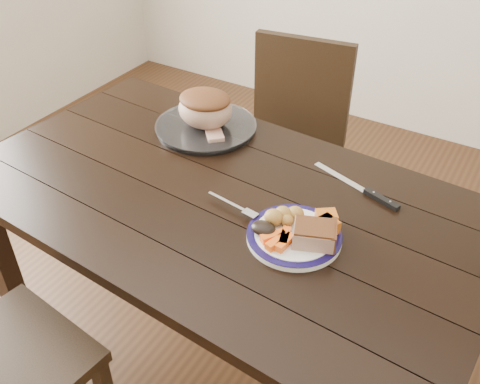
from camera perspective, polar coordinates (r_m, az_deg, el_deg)
The scene contains 15 objects.
ground at distance 2.15m, azimuth -1.61°, elevation -16.32°, with size 4.00×4.00×0.00m, color #472B16.
dining_table at distance 1.67m, azimuth -2.00°, elevation -2.71°, with size 1.65×1.00×0.75m.
chair_far at distance 2.32m, azimuth 5.46°, elevation 5.73°, with size 0.48×0.49×0.93m.
dinner_plate at distance 1.46m, azimuth 5.79°, elevation -4.74°, with size 0.26×0.26×0.02m, color white.
plate_rim at distance 1.45m, azimuth 5.81°, elevation -4.49°, with size 0.26×0.26×0.02m, color #110B39.
serving_platter at distance 1.93m, azimuth -3.65°, elevation 6.88°, with size 0.35×0.35×0.02m, color white.
pork_slice at distance 1.41m, azimuth 7.88°, elevation -4.53°, with size 0.11×0.08×0.05m, color tan.
roasted_potatoes at distance 1.47m, azimuth 4.68°, elevation -2.54°, with size 0.09×0.09×0.05m.
carrot_batons at distance 1.41m, azimuth 4.26°, elevation -5.08°, with size 0.08×0.10×0.02m.
pumpkin_wedges at distance 1.46m, azimuth 9.25°, elevation -3.17°, with size 0.09×0.09×0.04m.
dark_mushroom at distance 1.43m, azimuth 2.52°, elevation -3.89°, with size 0.07×0.05×0.03m, color black.
fork at distance 1.53m, azimuth -0.45°, elevation -1.56°, with size 0.18×0.04×0.00m.
roast_joint at distance 1.89m, azimuth -3.73°, elevation 8.78°, with size 0.20×0.17×0.13m, color tan.
cut_slice at distance 1.84m, azimuth -2.69°, elevation 6.00°, with size 0.07×0.06×0.02m, color tan.
carving_knife at distance 1.65m, azimuth 13.76°, elevation -0.14°, with size 0.31×0.12×0.01m.
Camera 1 is at (0.71, -1.07, 1.72)m, focal length 40.00 mm.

